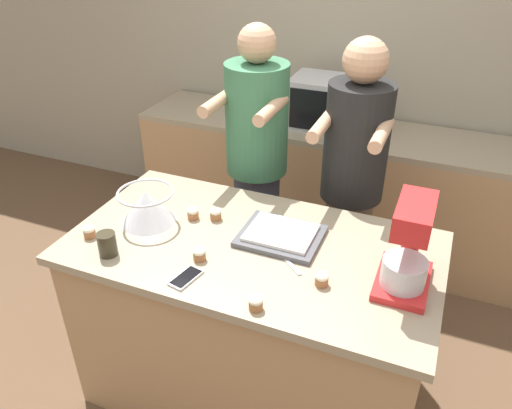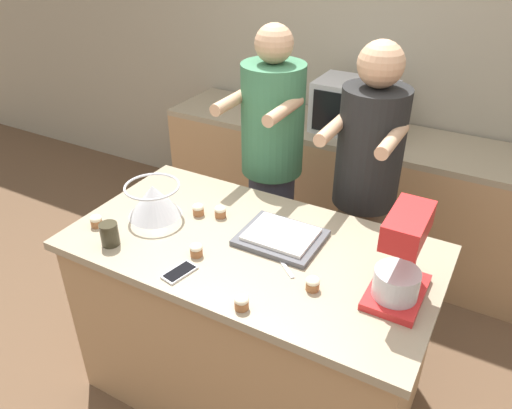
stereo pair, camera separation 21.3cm
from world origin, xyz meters
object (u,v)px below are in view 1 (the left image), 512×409
(person_left, at_px, (257,171))
(mixing_bowl, at_px, (147,206))
(baking_tray, at_px, (281,235))
(drinking_glass, at_px, (107,244))
(cupcake_2, at_px, (193,213))
(knife, at_px, (285,258))
(cupcake_3, at_px, (322,279))
(cupcake_1, at_px, (199,254))
(person_right, at_px, (351,189))
(cupcake_5, at_px, (256,303))
(stand_mixer, at_px, (408,250))
(cell_phone, at_px, (186,278))
(cupcake_4, at_px, (89,231))
(cupcake_0, at_px, (216,214))
(microwave_oven, at_px, (329,103))

(person_left, relative_size, mixing_bowl, 6.57)
(baking_tray, bearing_deg, drinking_glass, -148.51)
(mixing_bowl, bearing_deg, cupcake_2, 29.57)
(knife, distance_m, cupcake_3, 0.22)
(drinking_glass, xyz_separation_m, cupcake_3, (0.89, 0.15, -0.02))
(person_left, relative_size, cupcake_1, 29.38)
(baking_tray, bearing_deg, person_right, 74.76)
(person_left, bearing_deg, baking_tray, -59.20)
(cupcake_5, bearing_deg, mixing_bowl, 152.81)
(stand_mixer, distance_m, knife, 0.51)
(mixing_bowl, distance_m, cupcake_2, 0.22)
(cell_phone, xyz_separation_m, cupcake_4, (-0.54, 0.09, 0.02))
(drinking_glass, xyz_separation_m, cupcake_0, (0.30, 0.42, -0.02))
(mixing_bowl, xyz_separation_m, cupcake_2, (0.18, 0.10, -0.06))
(cupcake_4, bearing_deg, knife, 11.92)
(mixing_bowl, height_order, drinking_glass, mixing_bowl)
(stand_mixer, height_order, cupcake_2, stand_mixer)
(person_right, xyz_separation_m, mixing_bowl, (-0.80, -0.74, 0.13))
(cell_phone, bearing_deg, stand_mixer, 20.26)
(person_right, bearing_deg, mixing_bowl, -137.01)
(stand_mixer, relative_size, cupcake_5, 6.41)
(baking_tray, bearing_deg, cupcake_5, -81.30)
(drinking_glass, height_order, cupcake_3, drinking_glass)
(stand_mixer, distance_m, microwave_oven, 1.68)
(cupcake_0, relative_size, cupcake_1, 1.00)
(drinking_glass, distance_m, knife, 0.75)
(cupcake_2, distance_m, cupcake_5, 0.69)
(mixing_bowl, xyz_separation_m, knife, (0.69, -0.03, -0.08))
(person_left, distance_m, baking_tray, 0.74)
(stand_mixer, distance_m, cupcake_2, 1.01)
(cupcake_2, bearing_deg, stand_mixer, -6.43)
(person_right, relative_size, mixing_bowl, 6.50)
(person_left, distance_m, cupcake_4, 1.04)
(mixing_bowl, bearing_deg, person_right, 42.99)
(microwave_oven, bearing_deg, mixing_bowl, -106.52)
(person_left, relative_size, cupcake_3, 29.38)
(person_left, bearing_deg, knife, -59.97)
(cupcake_1, relative_size, cupcake_5, 1.00)
(mixing_bowl, relative_size, cupcake_1, 4.47)
(mixing_bowl, height_order, microwave_oven, microwave_oven)
(stand_mixer, distance_m, cell_phone, 0.87)
(mixing_bowl, xyz_separation_m, cupcake_4, (-0.17, -0.21, -0.06))
(person_right, relative_size, cupcake_4, 29.05)
(person_left, distance_m, cupcake_0, 0.61)
(stand_mixer, height_order, mixing_bowl, stand_mixer)
(stand_mixer, distance_m, baking_tray, 0.58)
(mixing_bowl, height_order, baking_tray, mixing_bowl)
(mixing_bowl, bearing_deg, cell_phone, -39.31)
(mixing_bowl, bearing_deg, cupcake_1, -25.26)
(stand_mixer, bearing_deg, microwave_oven, 115.44)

